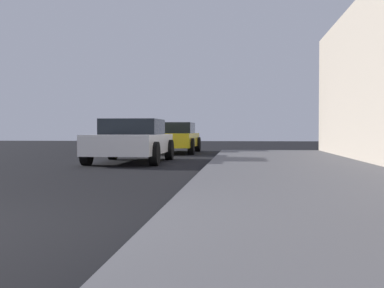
# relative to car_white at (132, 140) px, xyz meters

# --- Properties ---
(car_white) EXTENTS (2.06, 4.23, 1.27)m
(car_white) POSITION_rel_car_white_xyz_m (0.00, 0.00, 0.00)
(car_white) COLOR white
(car_white) RESTS_ON ground_plane
(car_yellow) EXTENTS (1.96, 4.56, 1.27)m
(car_yellow) POSITION_rel_car_white_xyz_m (0.40, 6.28, 0.00)
(car_yellow) COLOR yellow
(car_yellow) RESTS_ON ground_plane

